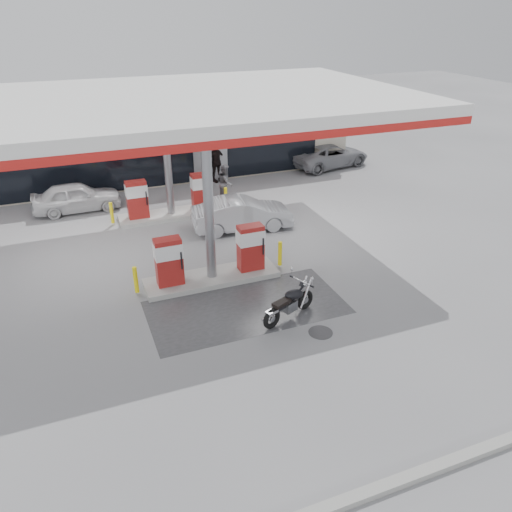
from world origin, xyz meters
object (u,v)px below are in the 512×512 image
(attendant, at_px, (226,183))
(hatchback_silver, at_px, (242,214))
(pump_island_near, at_px, (211,262))
(parked_car_right, at_px, (330,155))
(parked_motorcycle, at_px, (290,304))
(biker_walking, at_px, (216,162))
(pump_island_far, at_px, (171,201))
(sedan_white, at_px, (77,197))

(attendant, height_order, hatchback_silver, attendant)
(pump_island_near, distance_m, parked_car_right, 14.14)
(parked_motorcycle, distance_m, biker_walking, 12.91)
(pump_island_near, height_order, biker_walking, biker_walking)
(parked_motorcycle, bearing_deg, pump_island_far, 77.22)
(parked_car_right, bearing_deg, pump_island_far, 100.82)
(pump_island_far, distance_m, hatchback_silver, 3.40)
(pump_island_far, distance_m, biker_walking, 5.01)
(pump_island_near, distance_m, hatchback_silver, 4.33)
(hatchback_silver, relative_size, biker_walking, 1.96)
(parked_car_right, bearing_deg, biker_walking, 80.72)
(parked_motorcycle, xyz_separation_m, hatchback_silver, (0.92, 6.58, 0.19))
(parked_motorcycle, relative_size, attendant, 1.14)
(sedan_white, xyz_separation_m, attendant, (6.57, -1.20, 0.22))
(attendant, bearing_deg, hatchback_silver, -164.18)
(attendant, relative_size, biker_walking, 0.84)
(sedan_white, height_order, hatchback_silver, hatchback_silver)
(pump_island_far, height_order, attendant, pump_island_far)
(parked_motorcycle, distance_m, hatchback_silver, 6.65)
(pump_island_far, bearing_deg, biker_walking, 49.41)
(pump_island_far, bearing_deg, parked_car_right, 21.80)
(pump_island_near, distance_m, pump_island_far, 6.00)
(pump_island_far, relative_size, sedan_white, 1.35)
(parked_car_right, bearing_deg, sedan_white, 86.48)
(sedan_white, xyz_separation_m, hatchback_silver, (6.15, -4.60, 0.02))
(pump_island_near, distance_m, attendant, 7.55)
(sedan_white, height_order, biker_walking, biker_walking)
(parked_motorcycle, height_order, hatchback_silver, hatchback_silver)
(attendant, relative_size, parked_car_right, 0.37)
(pump_island_near, xyz_separation_m, attendant, (2.83, 7.00, 0.16))
(parked_motorcycle, relative_size, hatchback_silver, 0.49)
(attendant, bearing_deg, parked_motorcycle, -164.75)
(hatchback_silver, bearing_deg, attendant, -0.24)
(biker_walking, bearing_deg, pump_island_far, -150.18)
(pump_island_far, xyz_separation_m, attendant, (2.83, 1.00, 0.16))
(parked_motorcycle, xyz_separation_m, biker_walking, (1.76, 12.78, 0.56))
(sedan_white, xyz_separation_m, biker_walking, (7.00, 1.60, 0.38))
(pump_island_near, xyz_separation_m, pump_island_far, (0.00, 6.00, 0.00))
(parked_motorcycle, height_order, biker_walking, biker_walking)
(pump_island_near, xyz_separation_m, sedan_white, (-3.74, 8.20, -0.06))
(pump_island_near, bearing_deg, biker_walking, 71.62)
(attendant, xyz_separation_m, biker_walking, (0.42, 2.80, 0.17))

